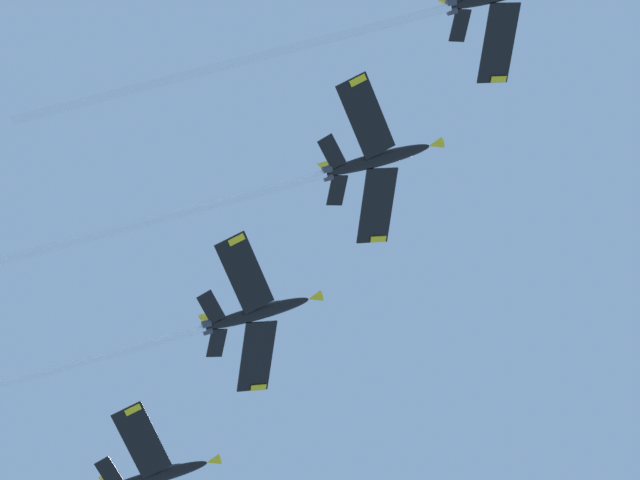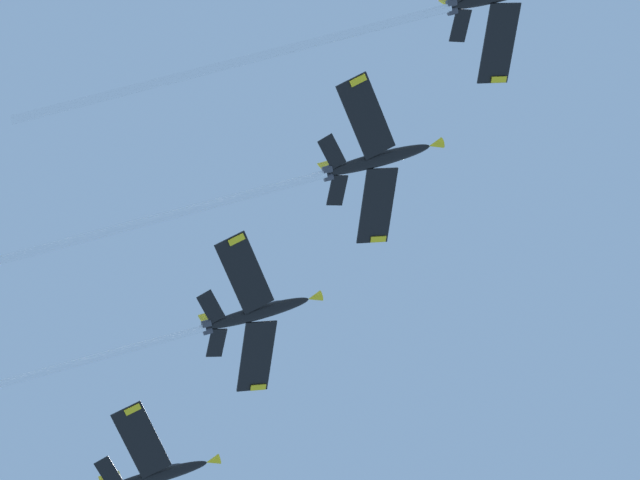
# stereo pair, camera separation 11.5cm
# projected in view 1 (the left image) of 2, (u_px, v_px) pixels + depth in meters

# --- Properties ---
(jet_lead) EXTENTS (52.17, 29.42, 22.00)m
(jet_lead) POSITION_uv_depth(u_px,v_px,m) (386.00, 23.00, 147.17)
(jet_lead) COLOR black
(jet_second) EXTENTS (54.56, 30.70, 21.19)m
(jet_second) POSITION_uv_depth(u_px,v_px,m) (258.00, 191.00, 150.45)
(jet_second) COLOR black
(jet_third) EXTENTS (43.56, 26.90, 18.42)m
(jet_third) POSITION_uv_depth(u_px,v_px,m) (189.00, 332.00, 154.57)
(jet_third) COLOR black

